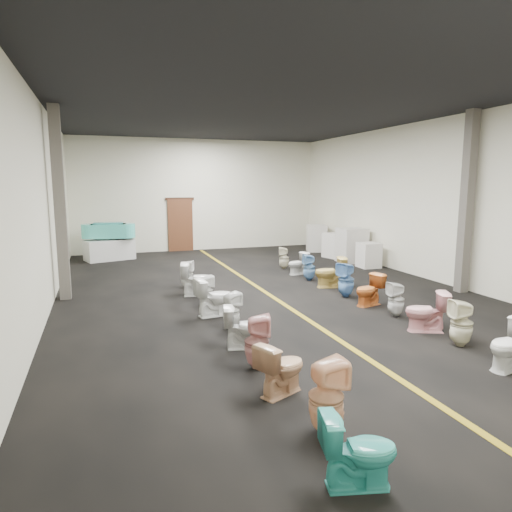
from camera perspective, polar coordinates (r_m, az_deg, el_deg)
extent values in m
plane|color=black|center=(11.57, 1.26, -4.60)|extent=(16.00, 16.00, 0.00)
plane|color=black|center=(11.38, 1.34, 18.00)|extent=(16.00, 16.00, 0.00)
plane|color=beige|center=(18.96, -7.15, 7.54)|extent=(10.00, 0.00, 10.00)
plane|color=beige|center=(10.62, -25.06, 5.61)|extent=(0.00, 16.00, 16.00)
plane|color=beige|center=(13.80, 21.31, 6.45)|extent=(0.00, 16.00, 16.00)
cube|color=olive|center=(11.57, 1.26, -4.59)|extent=(0.12, 15.60, 0.01)
cube|color=#562D19|center=(18.82, -9.43, 3.82)|extent=(1.00, 0.10, 2.10)
cube|color=#331C11|center=(18.76, -9.52, 7.07)|extent=(1.15, 0.08, 0.10)
cube|color=#59544C|center=(11.59, -23.32, 5.94)|extent=(0.25, 0.25, 4.50)
cube|color=#59544C|center=(12.52, 24.86, 6.02)|extent=(0.25, 0.25, 4.50)
cube|color=silver|center=(17.26, -17.84, 0.75)|extent=(1.83, 1.29, 0.73)
cube|color=#45C8B7|center=(17.18, -17.95, 3.01)|extent=(1.28, 0.83, 0.50)
cylinder|color=#45C8B7|center=(17.27, -19.93, 2.93)|extent=(0.66, 0.66, 0.50)
cylinder|color=#45C8B7|center=(17.11, -15.96, 3.08)|extent=(0.66, 0.66, 0.50)
cube|color=teal|center=(17.16, -17.99, 3.67)|extent=(1.05, 0.60, 0.20)
cube|color=silver|center=(15.39, 13.91, 0.10)|extent=(0.65, 0.65, 0.81)
cube|color=beige|center=(16.27, 11.88, 1.32)|extent=(0.91, 0.91, 1.19)
cube|color=silver|center=(17.19, 10.07, 1.32)|extent=(0.98, 0.98, 0.91)
cube|color=silver|center=(18.67, 7.58, 2.23)|extent=(0.95, 0.95, 1.07)
imported|color=teal|center=(4.57, 12.71, -22.63)|extent=(0.77, 0.55, 0.70)
imported|color=#F7BA8C|center=(5.26, 8.80, -17.02)|extent=(0.40, 0.39, 0.86)
imported|color=#DBA77C|center=(6.13, 3.19, -13.75)|extent=(0.81, 0.66, 0.72)
imported|color=#D39391|center=(6.88, 0.12, -10.67)|extent=(0.46, 0.45, 0.82)
imported|color=silver|center=(7.71, -1.41, -8.88)|extent=(0.78, 0.56, 0.72)
imported|color=silver|center=(8.68, -3.11, -6.86)|extent=(0.41, 0.41, 0.71)
imported|color=white|center=(9.55, -5.23, -5.11)|extent=(0.84, 0.56, 0.80)
imported|color=white|center=(10.37, -6.25, -4.32)|extent=(0.35, 0.34, 0.69)
imported|color=white|center=(11.28, -7.32, -2.89)|extent=(0.89, 0.62, 0.82)
imported|color=white|center=(12.17, -8.62, -2.28)|extent=(0.43, 0.43, 0.72)
imported|color=white|center=(7.80, 29.25, -9.70)|extent=(0.81, 0.56, 0.76)
imported|color=#F1EBC8|center=(8.51, 24.30, -7.65)|extent=(0.45, 0.44, 0.81)
imported|color=#F7ADB1|center=(9.08, 20.52, -6.53)|extent=(0.86, 0.70, 0.77)
imported|color=silver|center=(9.89, 17.10, -5.21)|extent=(0.36, 0.35, 0.73)
imported|color=#CD6929|center=(10.61, 13.97, -4.16)|extent=(0.78, 0.57, 0.71)
imported|color=#6398D3|center=(11.27, 11.20, -2.92)|extent=(0.51, 0.50, 0.85)
imported|color=tan|center=(12.22, 9.26, -2.02)|extent=(0.89, 0.63, 0.82)
imported|color=#6A9BCB|center=(13.03, 6.68, -1.40)|extent=(0.40, 0.40, 0.76)
imported|color=silver|center=(13.86, 5.26, -0.94)|extent=(0.72, 0.52, 0.66)
imported|color=beige|center=(14.74, 3.52, -0.23)|extent=(0.42, 0.42, 0.71)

